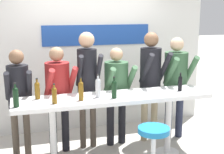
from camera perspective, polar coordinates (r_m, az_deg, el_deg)
name	(u,v)px	position (r m, az deg, el deg)	size (l,w,h in m)	color
back_wall	(91,60)	(5.70, -3.93, 3.18)	(4.37, 0.12, 2.53)	silver
tasting_table	(114,105)	(4.41, 0.34, -5.13)	(2.77, 0.61, 0.98)	white
bar_stool	(153,146)	(4.05, 7.57, -12.33)	(0.42, 0.42, 0.73)	silver
person_far_left	(19,91)	(4.69, -16.72, -2.51)	(0.38, 0.49, 1.61)	#473D33
person_left	(58,89)	(4.70, -9.85, -2.15)	(0.50, 0.59, 1.63)	black
person_center_left	(87,76)	(4.79, -4.54, 0.24)	(0.37, 0.53, 1.84)	#473D33
person_center	(117,86)	(4.94, 0.83, -1.71)	(0.49, 0.56, 1.59)	black
person_center_right	(151,74)	(5.10, 7.08, 0.56)	(0.44, 0.57, 1.82)	gray
person_right	(176,77)	(5.28, 11.60, -0.04)	(0.48, 0.57, 1.72)	#23283D
wine_bottle_0	(54,95)	(4.04, -10.50, -3.17)	(0.06, 0.06, 0.26)	brown
wine_bottle_1	(81,90)	(4.13, -5.70, -2.36)	(0.07, 0.07, 0.32)	brown
wine_bottle_2	(37,89)	(4.30, -13.51, -2.23)	(0.07, 0.07, 0.29)	brown
wine_bottle_3	(98,87)	(4.27, -2.56, -1.81)	(0.07, 0.07, 0.32)	#B7BCC1
wine_bottle_4	(180,83)	(4.72, 12.36, -1.00)	(0.06, 0.06, 0.27)	black
wine_bottle_5	(16,96)	(4.01, -17.21, -3.34)	(0.07, 0.07, 0.31)	black
wine_bottle_6	(114,88)	(4.22, 0.40, -2.08)	(0.07, 0.07, 0.30)	black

